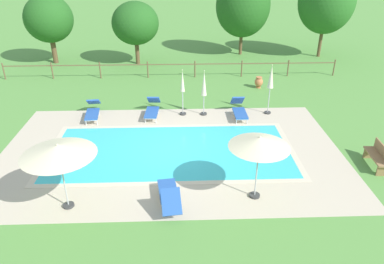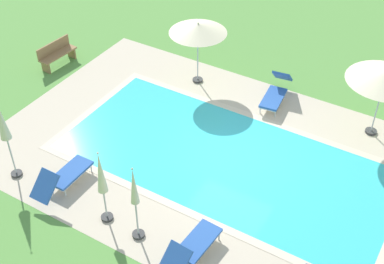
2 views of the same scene
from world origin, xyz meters
name	(u,v)px [view 2 (image 2 of 2)]	position (x,y,z in m)	size (l,w,h in m)	color
ground_plane	(226,160)	(0.00, 0.00, 0.00)	(160.00, 160.00, 0.00)	#599342
pool_deck_paving	(226,160)	(0.00, 0.00, 0.00)	(13.84, 8.60, 0.01)	beige
swimming_pool_water	(226,160)	(0.00, 0.00, 0.01)	(9.64, 4.40, 0.01)	#38C6D1
pool_coping_rim	(226,160)	(0.00, 0.00, 0.01)	(10.12, 4.88, 0.01)	beige
sun_lounger_north_near_steps	(192,248)	(-0.97, 3.53, 0.37)	(0.71, 2.02, 0.86)	#2856A8
sun_lounger_north_mid	(276,92)	(-0.02, -3.46, 0.38)	(0.84, 2.00, 0.91)	#2856A8
sun_lounger_north_far	(63,177)	(3.28, 3.26, 0.38)	(0.61, 1.95, 0.90)	#2856A8
patio_umbrella_open_by_bench	(198,29)	(2.83, -3.18, 2.06)	(1.95, 1.95, 2.29)	#383838
patio_umbrella_closed_row_west	(101,177)	(1.57, 3.58, 1.47)	(0.32, 0.32, 2.28)	#383838
patio_umbrella_closed_row_mid_west	(3,127)	(4.78, 3.61, 1.75)	(0.32, 0.32, 2.52)	#383838
patio_umbrella_closed_row_centre	(135,195)	(0.53, 3.63, 1.47)	(0.32, 0.32, 2.32)	#383838
wooden_bench_lawn_side	(57,53)	(7.82, -1.48, 0.47)	(0.56, 1.53, 0.87)	#937047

